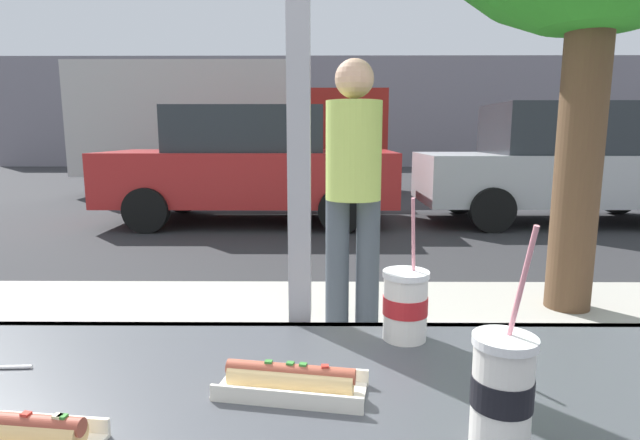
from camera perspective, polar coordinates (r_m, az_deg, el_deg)
The scene contains 11 objects.
ground_plane at distance 9.16m, azimuth 0.10°, elevation 1.05°, with size 60.00×60.00×0.00m, color #2D2D30.
sidewalk_strip at distance 2.96m, azimuth -0.70°, elevation -16.25°, with size 16.00×2.80×0.16m, color #B2ADA3.
building_facade_far at distance 22.39m, azimuth 0.31°, elevation 12.04°, with size 28.00×1.20×4.61m, color gray.
soda_cup_left at distance 0.76m, azimuth 19.88°, elevation -17.60°, with size 0.09×0.09×0.32m.
soda_cup_right at distance 1.08m, azimuth 9.62°, elevation -9.34°, with size 0.10×0.10×0.30m.
hotdog_tray_near at distance 0.88m, azimuth -3.20°, elevation -17.63°, with size 0.26×0.14×0.05m.
hotdog_tray_far at distance 0.86m, azimuth -31.59°, elevation -19.75°, with size 0.25×0.11×0.05m.
parked_car_red at distance 8.01m, azimuth -7.78°, elevation 6.21°, with size 4.41×2.08×1.78m.
parked_car_silver at distance 8.78m, azimuth 25.98°, elevation 5.72°, with size 4.46×1.92×1.84m.
box_truck at distance 12.26m, azimuth -10.32°, elevation 10.59°, with size 6.97×2.44×2.93m.
pedestrian at distance 2.92m, azimuth 3.79°, elevation 4.16°, with size 0.32×0.32×1.63m.
Camera 1 is at (0.06, -1.06, 1.37)m, focal length 28.30 mm.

